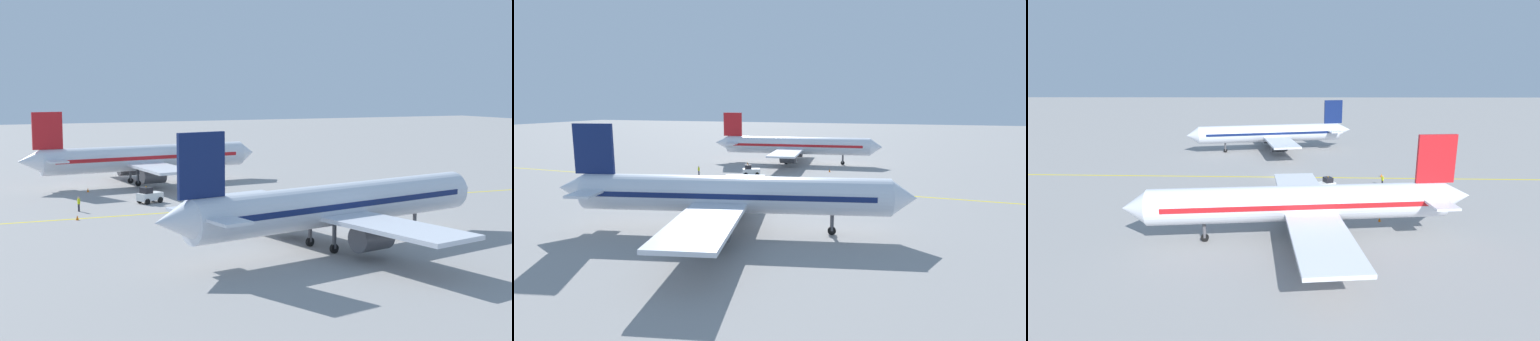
{
  "view_description": "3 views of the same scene",
  "coord_description": "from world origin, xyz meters",
  "views": [
    {
      "loc": [
        75.46,
        -27.82,
        14.02
      ],
      "look_at": [
        3.81,
        3.27,
        4.75
      ],
      "focal_mm": 50.0,
      "sensor_mm": 36.0,
      "label": 1
    },
    {
      "loc": [
        57.23,
        18.16,
        12.54
      ],
      "look_at": [
        2.66,
        0.9,
        2.9
      ],
      "focal_mm": 28.0,
      "sensor_mm": 36.0,
      "label": 2
    },
    {
      "loc": [
        -62.54,
        -0.48,
        16.79
      ],
      "look_at": [
        -5.1,
        0.07,
        2.4
      ],
      "focal_mm": 28.0,
      "sensor_mm": 36.0,
      "label": 3
    }
  ],
  "objects": [
    {
      "name": "traffic_cone_near_nose",
      "position": [
        -19.51,
        -11.03,
        0.28
      ],
      "size": [
        0.32,
        0.32,
        0.55
      ],
      "primitive_type": "cone",
      "color": "orange",
      "rests_on": "ground"
    },
    {
      "name": "ground_crew_worker",
      "position": [
        -4.96,
        -14.66,
        0.91
      ],
      "size": [
        0.57,
        0.27,
        1.68
      ],
      "color": "#23232D",
      "rests_on": "ground"
    },
    {
      "name": "ground_plane",
      "position": [
        0.0,
        0.0,
        0.0
      ],
      "size": [
        400.0,
        400.0,
        0.0
      ],
      "primitive_type": "plane",
      "color": "gray"
    },
    {
      "name": "traffic_cone_by_wingtip",
      "position": [
        0.26,
        -15.71,
        0.28
      ],
      "size": [
        0.32,
        0.32,
        0.55
      ],
      "primitive_type": "cone",
      "color": "orange",
      "rests_on": "ground"
    },
    {
      "name": "airplane_at_gate",
      "position": [
        -24.18,
        -2.1,
        3.71
      ],
      "size": [
        28.38,
        35.55,
        10.6
      ],
      "color": "silver",
      "rests_on": "ground"
    },
    {
      "name": "apron_yellow_centreline",
      "position": [
        0.0,
        0.0,
        0.0
      ],
      "size": [
        4.0,
        119.96,
        0.01
      ],
      "primitive_type": "cube",
      "rotation": [
        0.0,
        0.0,
        -0.03
      ],
      "color": "yellow",
      "rests_on": "ground"
    },
    {
      "name": "airplane_adjacent_stand",
      "position": [
        22.2,
        2.87,
        3.71
      ],
      "size": [
        28.47,
        35.31,
        10.6
      ],
      "color": "silver",
      "rests_on": "ground"
    },
    {
      "name": "baggage_tug_white",
      "position": [
        -7.5,
        -5.86,
        0.9
      ],
      "size": [
        2.65,
        3.35,
        2.11
      ],
      "color": "white",
      "rests_on": "ground"
    },
    {
      "name": "traffic_cone_mid_apron",
      "position": [
        -15.48,
        6.74,
        0.28
      ],
      "size": [
        0.32,
        0.32,
        0.55
      ],
      "primitive_type": "cone",
      "color": "orange",
      "rests_on": "ground"
    }
  ]
}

